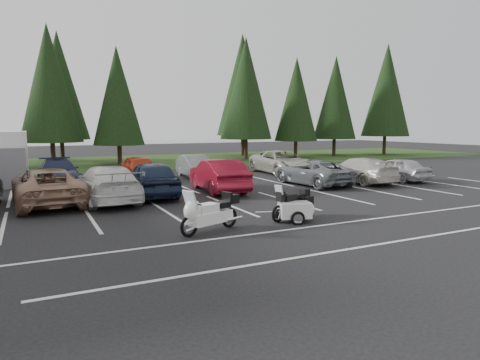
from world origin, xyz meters
The scene contains 27 objects.
ground centered at (0.00, 0.00, 0.00)m, with size 120.00×120.00×0.00m, color black.
grass_strip centered at (0.00, 24.00, 0.01)m, with size 80.00×16.00×0.01m, color #1A3611.
lake_water centered at (4.00, 55.00, 0.00)m, with size 70.00×50.00×0.02m, color slate.
box_truck centered at (-8.00, 12.50, 1.45)m, with size 2.40×5.60×2.90m, color silver, non-canonical shape.
stall_markings centered at (0.00, 2.00, 0.00)m, with size 32.00×16.00×0.01m, color silver.
conifer_4 centered at (-5.00, 22.90, 6.53)m, with size 4.80×4.80×11.17m.
conifer_5 centered at (0.00, 21.60, 5.63)m, with size 4.14×4.14×9.63m.
conifer_6 centered at (12.00, 22.10, 6.71)m, with size 4.93×4.93×11.48m.
conifer_7 centered at (17.50, 21.80, 5.81)m, with size 4.27×4.27×9.94m.
conifer_8 centered at (23.00, 22.60, 6.17)m, with size 4.53×4.53×10.56m.
conifer_9 centered at (29.00, 21.30, 7.07)m, with size 5.19×5.19×12.10m.
conifer_back_b centered at (-4.00, 27.50, 6.77)m, with size 4.97×4.97×11.58m.
conifer_back_c centered at (14.00, 26.80, 7.49)m, with size 5.50×5.50×12.81m.
car_near_2 centered at (-6.12, 4.44, 0.76)m, with size 2.53×5.49×1.52m, color #9C745B.
car_near_3 centered at (-3.83, 4.05, 0.78)m, with size 2.19×5.38×1.56m, color silver.
car_near_4 centered at (-1.76, 4.69, 0.82)m, with size 1.94×4.82×1.64m, color #162037.
car_near_5 centered at (1.58, 4.68, 0.80)m, with size 1.69×4.85×1.60m, color maroon.
car_near_6 centered at (7.15, 4.56, 0.69)m, with size 2.29×4.96×1.38m, color slate.
car_near_7 centered at (10.06, 4.19, 0.71)m, with size 2.00×4.92×1.43m, color beige.
car_near_8 centered at (12.68, 3.86, 0.68)m, with size 1.62×4.02×1.37m, color #B4B3B8.
car_far_1 centered at (-5.36, 10.46, 0.71)m, with size 2.00×4.92×1.43m, color #191F3F.
car_far_2 centered at (-0.94, 10.42, 0.74)m, with size 1.74×4.32×1.47m, color maroon.
car_far_3 centered at (2.55, 10.49, 0.69)m, with size 1.46×4.20×1.38m, color slate.
car_far_4 centered at (8.53, 10.01, 0.78)m, with size 2.59×5.62×1.56m, color #B3B2A4.
touring_motorcycle centered at (-1.88, -2.69, 0.70)m, with size 2.53×0.78×1.40m, color white, non-canonical shape.
cargo_trailer centered at (1.19, -2.68, 0.35)m, with size 1.50×0.84×0.69m, color silver, non-canonical shape.
adventure_motorcycle centered at (1.30, -2.28, 0.65)m, with size 2.13×0.74×1.29m, color black, non-canonical shape.
Camera 1 is at (-6.71, -14.52, 3.24)m, focal length 32.00 mm.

